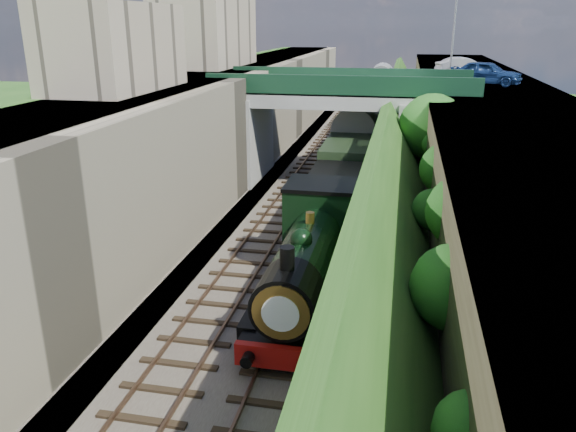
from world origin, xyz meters
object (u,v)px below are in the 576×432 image
object	(u,v)px
tree	(434,130)
car_blue	(486,73)
car_silver	(463,66)
tender	(334,206)
lamppost	(454,31)
locomotive	(309,260)
road_bridge	(350,123)

from	to	relation	value
tree	car_blue	size ratio (longest dim) A/B	1.47
car_blue	car_silver	distance (m)	6.99
tender	lamppost	bearing A→B (deg)	70.12
lamppost	car_silver	world-z (taller)	lamppost
lamppost	tender	xyz separation A→B (m)	(-6.21, -17.18, -7.95)
tree	car_blue	bearing A→B (deg)	67.37
locomotive	car_silver	bearing A→B (deg)	75.12
tree	locomotive	world-z (taller)	tree
car_blue	car_silver	xyz separation A→B (m)	(-0.80, 6.95, -0.09)
lamppost	car_silver	distance (m)	4.27
tree	tender	xyz separation A→B (m)	(-4.71, -5.13, -3.03)
car_blue	tender	xyz separation A→B (m)	(-8.16, -13.39, -5.40)
tree	lamppost	bearing A→B (deg)	82.91
tree	tender	world-z (taller)	tree
lamppost	locomotive	distance (m)	26.45
tree	car_blue	distance (m)	9.26
tree	car_blue	xyz separation A→B (m)	(3.44, 8.26, 2.37)
lamppost	road_bridge	bearing A→B (deg)	-131.16
car_silver	tender	world-z (taller)	car_silver
road_bridge	tree	distance (m)	6.83
lamppost	car_blue	size ratio (longest dim) A/B	1.33
tender	road_bridge	bearing A→B (deg)	91.50
car_silver	locomotive	size ratio (longest dim) A/B	0.40
tree	tender	bearing A→B (deg)	-132.60
car_blue	locomotive	size ratio (longest dim) A/B	0.44
road_bridge	car_silver	xyz separation A→B (m)	(7.62, 10.55, 2.85)
tree	road_bridge	bearing A→B (deg)	136.87
road_bridge	tree	bearing A→B (deg)	-43.13
tree	tender	size ratio (longest dim) A/B	1.10
car_silver	locomotive	bearing A→B (deg)	149.35
road_bridge	lamppost	world-z (taller)	lamppost
road_bridge	car_silver	distance (m)	13.32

